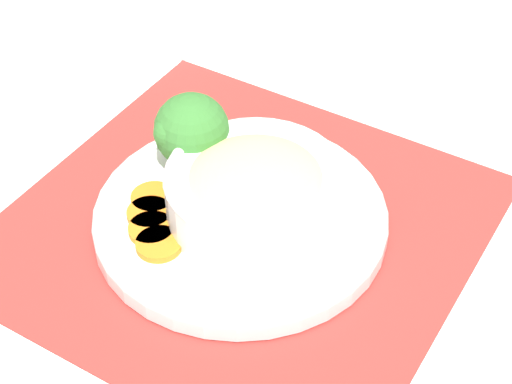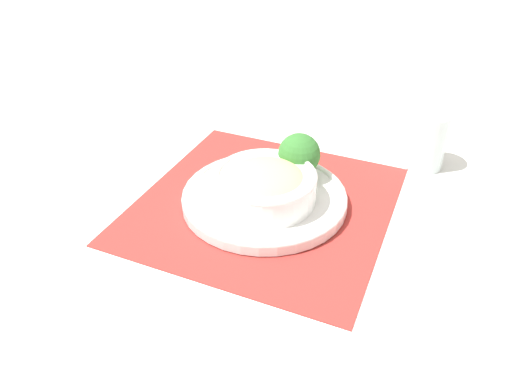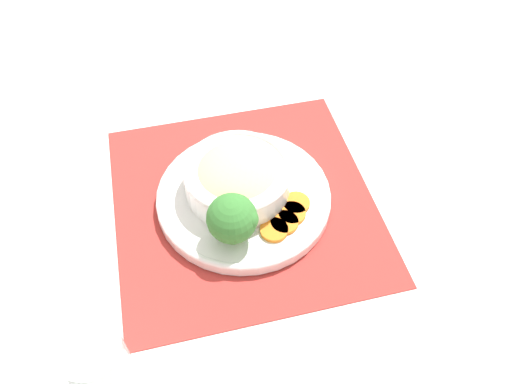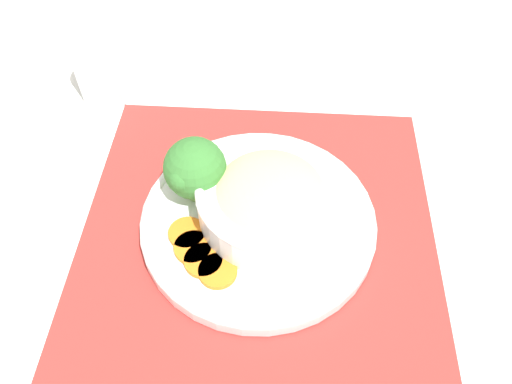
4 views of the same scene
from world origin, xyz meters
The scene contains 10 objects.
ground_plane centered at (0.00, 0.00, 0.00)m, with size 4.00×4.00×0.00m, color white.
placemat centered at (0.00, 0.00, 0.00)m, with size 0.43×0.44×0.00m.
plate centered at (0.00, 0.00, 0.02)m, with size 0.28×0.28×0.02m.
bowl centered at (0.01, -0.01, 0.05)m, with size 0.17×0.17×0.06m.
broccoli_floret centered at (0.03, 0.08, 0.07)m, with size 0.07×0.07×0.08m.
carrot_slice_near centered at (-0.03, 0.08, 0.02)m, with size 0.04×0.04×0.01m.
carrot_slice_middle centered at (-0.05, 0.07, 0.02)m, with size 0.04×0.04×0.01m.
carrot_slice_far centered at (-0.07, 0.05, 0.02)m, with size 0.04×0.04×0.01m.
carrot_slice_extra centered at (-0.08, 0.03, 0.02)m, with size 0.04×0.04×0.01m.
water_glass centered at (0.21, 0.25, 0.05)m, with size 0.07×0.07×0.11m.
Camera 1 is at (-0.47, -0.34, 0.57)m, focal length 60.00 mm.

